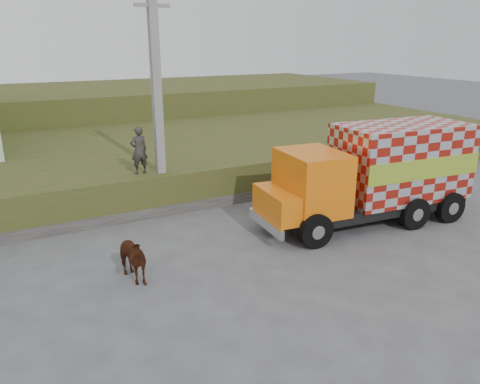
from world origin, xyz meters
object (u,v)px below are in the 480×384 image
cow (129,258)px  pedestrian (139,150)px  cargo_truck (376,173)px  utility_pole (157,101)px

cow → pedestrian: 5.50m
cargo_truck → pedestrian: bearing=151.4°
cargo_truck → cow: (-8.77, -0.28, -1.09)m
utility_pole → pedestrian: (-0.71, 0.20, -1.71)m
utility_pole → pedestrian: 1.87m
utility_pole → pedestrian: bearing=164.3°
utility_pole → cow: size_ratio=5.20×
utility_pole → cow: utility_pole is taller
cargo_truck → cow: cargo_truck is taller
utility_pole → cargo_truck: utility_pole is taller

